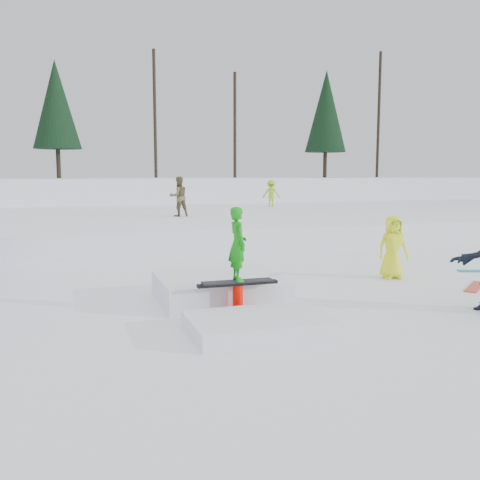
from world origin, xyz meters
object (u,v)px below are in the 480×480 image
object	(u,v)px
spectator_yellow	(393,247)
jib_rail_feature	(229,294)
walker_olive	(179,197)
walker_ygreen	(271,193)

from	to	relation	value
spectator_yellow	jib_rail_feature	bearing A→B (deg)	-155.26
walker_olive	jib_rail_feature	bearing A→B (deg)	70.43
walker_olive	walker_ygreen	distance (m)	8.35
walker_ygreen	spectator_yellow	world-z (taller)	walker_ygreen
walker_olive	walker_ygreen	world-z (taller)	walker_olive
spectator_yellow	walker_olive	bearing A→B (deg)	111.01
walker_olive	spectator_yellow	bearing A→B (deg)	92.85
spectator_yellow	jib_rail_feature	distance (m)	5.29
walker_olive	jib_rail_feature	size ratio (longest dim) A/B	0.41
walker_ygreen	jib_rail_feature	xyz separation A→B (m)	(-8.26, -18.87, -1.27)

